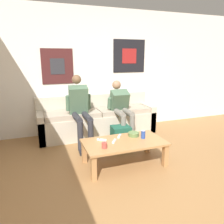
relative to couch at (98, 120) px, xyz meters
The scene contains 13 objects.
ground_plane 2.29m from the couch, 85.95° to the right, with size 18.00×18.00×0.00m, color #9E7042.
wall_back 1.05m from the couch, 64.54° to the left, with size 10.00×0.07×2.55m.
couch is the anchor object (origin of this frame).
coffee_table 1.41m from the couch, 90.31° to the right, with size 1.20×0.65×0.37m.
person_seated_adult 0.68m from the couch, 140.56° to the right, with size 0.47×0.89×1.26m.
person_seated_teen 0.60m from the couch, 40.08° to the right, with size 0.47×0.87×1.12m.
backpack 0.77m from the couch, 72.91° to the right, with size 0.34×0.32×0.36m.
ceramic_bowl 1.29m from the couch, 80.18° to the right, with size 0.18×0.18×0.06m.
pillar_candle 1.60m from the couch, 103.10° to the right, with size 0.08×0.08×0.10m.
drink_can_blue 1.44m from the couch, 77.39° to the right, with size 0.07×0.07×0.12m.
game_controller_near_left 1.39m from the couch, 96.31° to the right, with size 0.11×0.14×0.03m.
game_controller_near_right 1.22m from the couch, 90.03° to the right, with size 0.11×0.14×0.03m.
game_controller_far_center 1.31m from the couch, 103.70° to the right, with size 0.14×0.11×0.03m.
Camera 1 is at (-1.38, -1.92, 1.59)m, focal length 35.00 mm.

